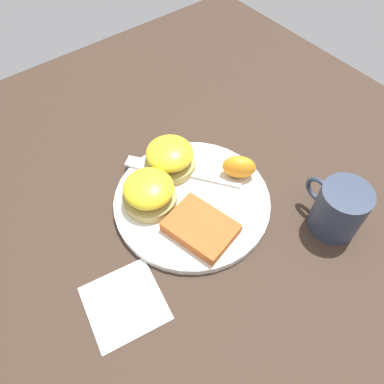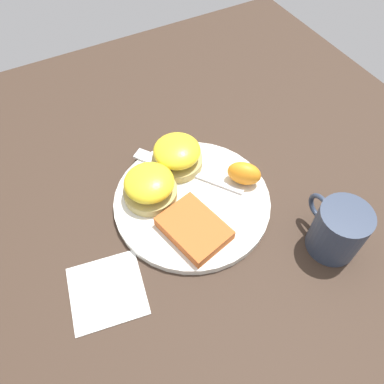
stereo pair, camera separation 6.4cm
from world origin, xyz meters
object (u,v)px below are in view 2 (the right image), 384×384
(sandwich_benedict_right, at_px, (150,186))
(orange_wedge, at_px, (244,173))
(cup, at_px, (338,230))
(fork, at_px, (180,169))
(sandwich_benedict_left, at_px, (177,154))
(hashbrown_patty, at_px, (194,228))

(sandwich_benedict_right, relative_size, orange_wedge, 1.55)
(sandwich_benedict_right, height_order, cup, cup)
(sandwich_benedict_right, bearing_deg, fork, -69.56)
(orange_wedge, bearing_deg, sandwich_benedict_left, 42.99)
(sandwich_benedict_right, relative_size, hashbrown_patty, 0.87)
(orange_wedge, bearing_deg, fork, 48.97)
(sandwich_benedict_left, distance_m, hashbrown_patty, 0.15)
(sandwich_benedict_left, relative_size, fork, 0.50)
(hashbrown_patty, bearing_deg, sandwich_benedict_right, 17.50)
(orange_wedge, xyz_separation_m, fork, (0.08, 0.09, -0.02))
(sandwich_benedict_right, height_order, hashbrown_patty, sandwich_benedict_right)
(sandwich_benedict_left, bearing_deg, orange_wedge, -137.01)
(fork, bearing_deg, cup, -148.93)
(sandwich_benedict_left, distance_m, sandwich_benedict_right, 0.08)
(sandwich_benedict_right, bearing_deg, sandwich_benedict_left, -60.31)
(fork, bearing_deg, sandwich_benedict_left, -8.34)
(orange_wedge, distance_m, cup, 0.18)
(sandwich_benedict_right, distance_m, cup, 0.31)
(orange_wedge, height_order, fork, orange_wedge)
(hashbrown_patty, relative_size, orange_wedge, 1.79)
(orange_wedge, bearing_deg, hashbrown_patty, 111.60)
(cup, bearing_deg, fork, 31.07)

